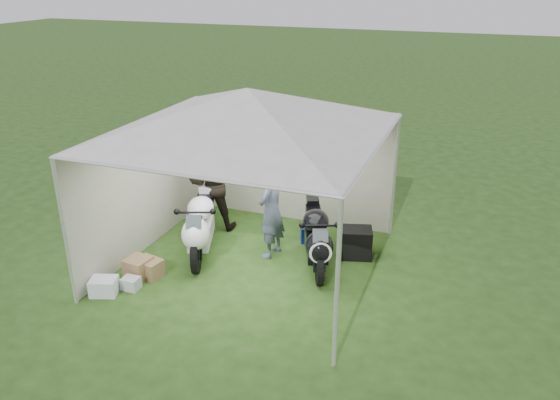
# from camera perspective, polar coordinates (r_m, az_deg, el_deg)

# --- Properties ---
(ground) EXTENTS (80.00, 80.00, 0.00)m
(ground) POSITION_cam_1_polar(r_m,az_deg,el_deg) (9.36, -3.02, -6.69)
(ground) COLOR #244414
(ground) RESTS_ON ground
(canopy_tent) EXTENTS (5.66, 5.66, 3.00)m
(canopy_tent) POSITION_cam_1_polar(r_m,az_deg,el_deg) (8.42, -3.30, 8.83)
(canopy_tent) COLOR silver
(canopy_tent) RESTS_ON ground
(motorcycle_white) EXTENTS (1.00, 1.99, 1.03)m
(motorcycle_white) POSITION_cam_1_polar(r_m,az_deg,el_deg) (9.51, -8.34, -2.54)
(motorcycle_white) COLOR black
(motorcycle_white) RESTS_ON ground
(motorcycle_black) EXTENTS (0.98, 1.87, 0.97)m
(motorcycle_black) POSITION_cam_1_polar(r_m,az_deg,el_deg) (9.07, 3.83, -3.86)
(motorcycle_black) COLOR black
(motorcycle_black) RESTS_ON ground
(paddock_stand) EXTENTS (0.46, 0.38, 0.30)m
(paddock_stand) POSITION_cam_1_polar(r_m,az_deg,el_deg) (10.04, 3.32, -3.57)
(paddock_stand) COLOR #121DB3
(paddock_stand) RESTS_ON ground
(person_dark_jacket) EXTENTS (1.07, 0.95, 1.82)m
(person_dark_jacket) POSITION_cam_1_polar(r_m,az_deg,el_deg) (10.35, -7.15, 1.73)
(person_dark_jacket) COLOR black
(person_dark_jacket) RESTS_ON ground
(person_blue_jacket) EXTENTS (0.50, 0.68, 1.71)m
(person_blue_jacket) POSITION_cam_1_polar(r_m,az_deg,el_deg) (9.27, -0.90, -1.05)
(person_blue_jacket) COLOR slate
(person_blue_jacket) RESTS_ON ground
(equipment_box) EXTENTS (0.62, 0.55, 0.52)m
(equipment_box) POSITION_cam_1_polar(r_m,az_deg,el_deg) (9.56, 7.96, -4.44)
(equipment_box) COLOR black
(equipment_box) RESTS_ON ground
(crate_0) EXTENTS (0.48, 0.42, 0.27)m
(crate_0) POSITION_cam_1_polar(r_m,az_deg,el_deg) (8.90, -17.92, -8.59)
(crate_0) COLOR silver
(crate_0) RESTS_ON ground
(crate_1) EXTENTS (0.41, 0.41, 0.33)m
(crate_1) POSITION_cam_1_polar(r_m,az_deg,el_deg) (9.20, -14.57, -6.85)
(crate_1) COLOR olive
(crate_1) RESTS_ON ground
(crate_2) EXTENTS (0.27, 0.23, 0.19)m
(crate_2) POSITION_cam_1_polar(r_m,az_deg,el_deg) (8.94, -15.31, -8.40)
(crate_2) COLOR silver
(crate_2) RESTS_ON ground
(crate_3) EXTENTS (0.49, 0.40, 0.29)m
(crate_3) POSITION_cam_1_polar(r_m,az_deg,el_deg) (9.20, -13.53, -6.89)
(crate_3) COLOR olive
(crate_3) RESTS_ON ground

